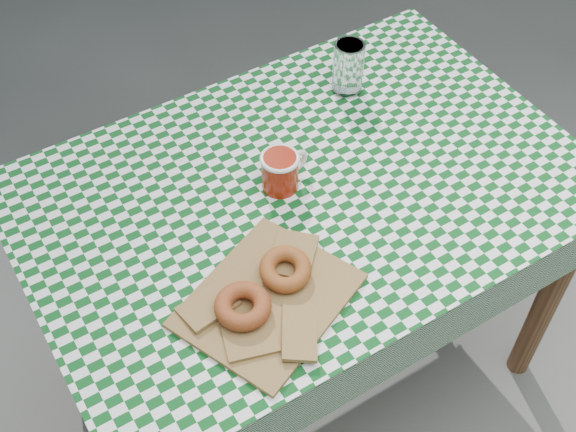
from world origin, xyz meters
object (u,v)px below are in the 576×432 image
object	(u,v)px
table	(303,289)
drinking_glass	(348,68)
coffee_mug	(280,172)
paper_bag	(268,299)

from	to	relation	value
table	drinking_glass	world-z (taller)	drinking_glass
coffee_mug	paper_bag	bearing A→B (deg)	-135.69
paper_bag	coffee_mug	world-z (taller)	coffee_mug
paper_bag	coffee_mug	size ratio (longest dim) A/B	2.01
drinking_glass	coffee_mug	bearing A→B (deg)	-144.48
drinking_glass	paper_bag	bearing A→B (deg)	-134.33
table	paper_bag	distance (m)	0.49
table	coffee_mug	distance (m)	0.43
coffee_mug	table	bearing A→B (deg)	-44.62
coffee_mug	drinking_glass	bearing A→B (deg)	21.93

